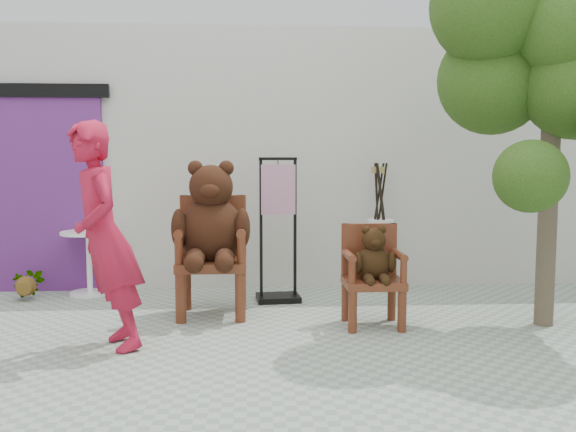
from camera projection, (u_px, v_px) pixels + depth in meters
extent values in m
plane|color=gray|center=(349.00, 359.00, 4.58)|extent=(60.00, 60.00, 0.00)
cube|color=beige|center=(310.00, 159.00, 7.52)|extent=(9.00, 1.00, 3.00)
cube|color=#60256F|center=(50.00, 194.00, 6.86)|extent=(1.20, 0.08, 2.20)
cube|color=black|center=(45.00, 90.00, 6.71)|extent=(1.40, 0.06, 0.15)
cylinder|color=#4C2010|center=(181.00, 298.00, 5.57)|extent=(0.10, 0.10, 0.46)
cylinder|color=#4C2010|center=(186.00, 287.00, 6.05)|extent=(0.10, 0.10, 0.46)
cylinder|color=#4C2010|center=(240.00, 297.00, 5.60)|extent=(0.10, 0.10, 0.46)
cylinder|color=#4C2010|center=(241.00, 286.00, 6.09)|extent=(0.10, 0.10, 0.46)
cube|color=#4C2010|center=(212.00, 264.00, 5.80)|extent=(0.65, 0.60, 0.09)
cube|color=#4C2010|center=(213.00, 225.00, 6.02)|extent=(0.62, 0.09, 0.60)
cylinder|color=#4C2010|center=(184.00, 226.00, 6.00)|extent=(0.09, 0.09, 0.60)
cylinder|color=#4C2010|center=(179.00, 249.00, 5.52)|extent=(0.08, 0.08, 0.27)
cylinder|color=#4C2010|center=(181.00, 231.00, 5.75)|extent=(0.09, 0.57, 0.09)
cylinder|color=#4C2010|center=(242.00, 225.00, 6.04)|extent=(0.09, 0.09, 0.60)
cylinder|color=#4C2010|center=(241.00, 249.00, 5.56)|extent=(0.08, 0.08, 0.27)
cylinder|color=#4C2010|center=(241.00, 231.00, 5.79)|extent=(0.09, 0.57, 0.09)
ellipsoid|color=black|center=(212.00, 232.00, 5.80)|extent=(0.62, 0.53, 0.65)
sphere|color=black|center=(211.00, 187.00, 5.73)|extent=(0.41, 0.41, 0.41)
ellipsoid|color=black|center=(210.00, 191.00, 5.57)|extent=(0.19, 0.15, 0.15)
sphere|color=black|center=(195.00, 168.00, 5.72)|extent=(0.14, 0.14, 0.14)
sphere|color=black|center=(226.00, 168.00, 5.73)|extent=(0.14, 0.14, 0.14)
ellipsoid|color=black|center=(179.00, 229.00, 5.65)|extent=(0.14, 0.21, 0.37)
ellipsoid|color=black|center=(195.00, 259.00, 5.54)|extent=(0.18, 0.36, 0.18)
sphere|color=black|center=(194.00, 263.00, 5.39)|extent=(0.18, 0.18, 0.18)
ellipsoid|color=black|center=(243.00, 228.00, 5.68)|extent=(0.14, 0.21, 0.37)
ellipsoid|color=black|center=(225.00, 258.00, 5.55)|extent=(0.18, 0.36, 0.18)
sphere|color=black|center=(224.00, 263.00, 5.41)|extent=(0.18, 0.18, 0.18)
cylinder|color=#4C2010|center=(353.00, 312.00, 5.25)|extent=(0.08, 0.08, 0.36)
cylinder|color=#4C2010|center=(346.00, 302.00, 5.64)|extent=(0.08, 0.08, 0.36)
cylinder|color=#4C2010|center=(402.00, 311.00, 5.28)|extent=(0.08, 0.08, 0.36)
cylinder|color=#4C2010|center=(392.00, 301.00, 5.67)|extent=(0.08, 0.08, 0.36)
cube|color=#4C2010|center=(373.00, 283.00, 5.44)|extent=(0.52, 0.48, 0.07)
cube|color=#4C2010|center=(369.00, 249.00, 5.62)|extent=(0.49, 0.07, 0.48)
cylinder|color=#4C2010|center=(345.00, 249.00, 5.60)|extent=(0.07, 0.07, 0.48)
cylinder|color=#4C2010|center=(352.00, 271.00, 5.22)|extent=(0.06, 0.06, 0.22)
cylinder|color=#4C2010|center=(349.00, 255.00, 5.40)|extent=(0.07, 0.45, 0.07)
cylinder|color=#4C2010|center=(393.00, 249.00, 5.63)|extent=(0.07, 0.07, 0.48)
cylinder|color=#4C2010|center=(404.00, 271.00, 5.25)|extent=(0.06, 0.06, 0.22)
cylinder|color=#4C2010|center=(398.00, 255.00, 5.43)|extent=(0.07, 0.45, 0.07)
ellipsoid|color=black|center=(373.00, 264.00, 5.43)|extent=(0.31, 0.27, 0.33)
sphere|color=black|center=(374.00, 240.00, 5.39)|extent=(0.21, 0.21, 0.21)
ellipsoid|color=black|center=(376.00, 243.00, 5.31)|extent=(0.09, 0.08, 0.08)
sphere|color=black|center=(366.00, 230.00, 5.39)|extent=(0.07, 0.07, 0.07)
sphere|color=black|center=(382.00, 230.00, 5.40)|extent=(0.07, 0.07, 0.07)
ellipsoid|color=black|center=(358.00, 263.00, 5.35)|extent=(0.07, 0.10, 0.19)
ellipsoid|color=black|center=(369.00, 279.00, 5.30)|extent=(0.09, 0.18, 0.09)
sphere|color=black|center=(370.00, 282.00, 5.22)|extent=(0.09, 0.09, 0.09)
ellipsoid|color=black|center=(392.00, 262.00, 5.37)|extent=(0.07, 0.10, 0.19)
ellipsoid|color=black|center=(384.00, 279.00, 5.30)|extent=(0.09, 0.18, 0.09)
sphere|color=black|center=(386.00, 282.00, 5.23)|extent=(0.09, 0.09, 0.09)
imported|color=#AF1531|center=(105.00, 237.00, 4.73)|extent=(0.67, 0.77, 1.78)
cylinder|color=white|center=(88.00, 233.00, 6.70)|extent=(0.60, 0.60, 0.03)
cylinder|color=white|center=(89.00, 263.00, 6.73)|extent=(0.06, 0.06, 0.68)
cylinder|color=white|center=(90.00, 293.00, 6.76)|extent=(0.44, 0.44, 0.03)
cube|color=black|center=(261.00, 231.00, 6.36)|extent=(0.03, 0.03, 1.50)
cube|color=black|center=(295.00, 230.00, 6.41)|extent=(0.03, 0.03, 1.50)
cube|color=black|center=(278.00, 159.00, 6.32)|extent=(0.40, 0.06, 0.03)
cube|color=black|center=(278.00, 298.00, 6.46)|extent=(0.48, 0.39, 0.06)
cube|color=#BE82A2|center=(278.00, 190.00, 6.34)|extent=(0.36, 0.07, 0.52)
cylinder|color=black|center=(278.00, 162.00, 6.32)|extent=(0.01, 0.01, 0.08)
cylinder|color=white|center=(380.00, 252.00, 6.92)|extent=(0.32, 0.32, 0.03)
cylinder|color=white|center=(386.00, 270.00, 7.03)|extent=(0.03, 0.03, 0.44)
cylinder|color=white|center=(371.00, 270.00, 7.02)|extent=(0.03, 0.03, 0.44)
cylinder|color=white|center=(374.00, 273.00, 6.85)|extent=(0.03, 0.03, 0.44)
cylinder|color=white|center=(389.00, 273.00, 6.86)|extent=(0.03, 0.03, 0.44)
cylinder|color=black|center=(378.00, 198.00, 6.90)|extent=(0.15, 0.09, 0.79)
cylinder|color=olive|center=(376.00, 170.00, 6.92)|extent=(0.05, 0.04, 0.08)
cylinder|color=black|center=(382.00, 198.00, 6.91)|extent=(0.11, 0.06, 0.80)
cylinder|color=olive|center=(383.00, 170.00, 6.91)|extent=(0.04, 0.04, 0.08)
cylinder|color=black|center=(377.00, 198.00, 6.85)|extent=(0.04, 0.16, 0.79)
cylinder|color=olive|center=(373.00, 170.00, 6.81)|extent=(0.04, 0.05, 0.08)
cylinder|color=black|center=(381.00, 199.00, 6.81)|extent=(0.12, 0.05, 0.80)
cylinder|color=olive|center=(381.00, 170.00, 6.74)|extent=(0.04, 0.04, 0.07)
cylinder|color=black|center=(377.00, 198.00, 6.85)|extent=(0.04, 0.10, 0.80)
cylinder|color=olive|center=(375.00, 170.00, 6.81)|extent=(0.04, 0.04, 0.07)
cylinder|color=black|center=(382.00, 199.00, 6.81)|extent=(0.13, 0.03, 0.80)
cylinder|color=olive|center=(383.00, 170.00, 6.74)|extent=(0.05, 0.04, 0.07)
cylinder|color=#423627|center=(550.00, 163.00, 5.39)|extent=(0.17, 0.17, 2.93)
sphere|color=#1C370F|center=(570.00, 26.00, 5.08)|extent=(0.92, 0.92, 0.92)
sphere|color=#1C370F|center=(493.00, 80.00, 5.57)|extent=(1.00, 1.00, 1.00)
sphere|color=#1C370F|center=(490.00, 5.00, 5.26)|extent=(1.04, 1.04, 1.04)
sphere|color=#1C370F|center=(530.00, 176.00, 4.86)|extent=(0.59, 0.59, 0.59)
imported|color=#1C370F|center=(27.00, 282.00, 6.51)|extent=(0.38, 0.34, 0.36)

